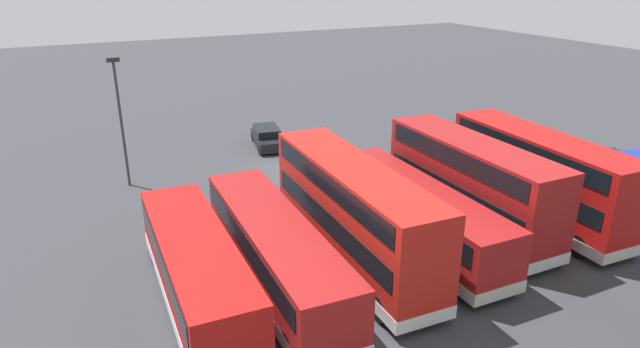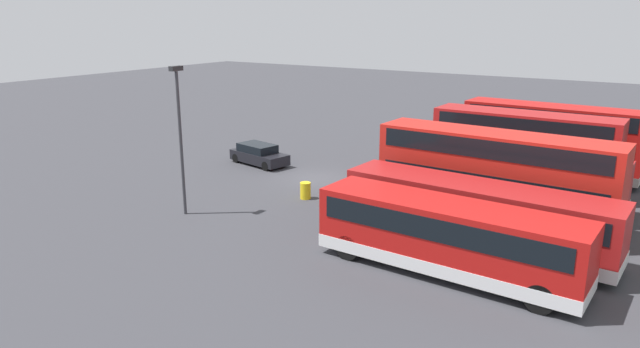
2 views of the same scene
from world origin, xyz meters
The scene contains 11 objects.
ground_plane centered at (0.00, 0.00, 0.00)m, with size 140.00×140.00×0.00m, color #38383D.
bus_double_decker_near_end centered at (-9.00, 12.20, 2.45)m, with size 3.10×11.04×4.55m.
bus_double_decker_second centered at (-5.17, 11.46, 2.45)m, with size 2.76×10.67×4.55m.
bus_single_deck_third centered at (-1.81, 11.73, 1.62)m, with size 2.86×11.70×2.95m.
bus_double_decker_fourth centered at (1.68, 11.77, 2.45)m, with size 3.08×11.87×4.55m.
bus_single_deck_fifth centered at (5.53, 12.15, 1.62)m, with size 3.17×12.17×2.95m.
bus_single_deck_sixth centered at (8.76, 12.07, 1.62)m, with size 3.04×10.91×2.95m.
box_truck_blue centered at (-14.15, 14.90, 1.71)m, with size 3.57×7.79×3.20m.
car_hatchback_silver centered at (-0.92, -5.33, 0.70)m, with size 2.61×4.67×1.43m.
lamp_post_tall centered at (9.31, -2.06, 4.51)m, with size 0.70×0.30×7.68m.
waste_bin_yellow centered at (3.75, 1.80, 0.47)m, with size 0.60×0.60×0.95m, color yellow.
Camera 2 is at (29.42, 19.37, 10.09)m, focal length 32.22 mm.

